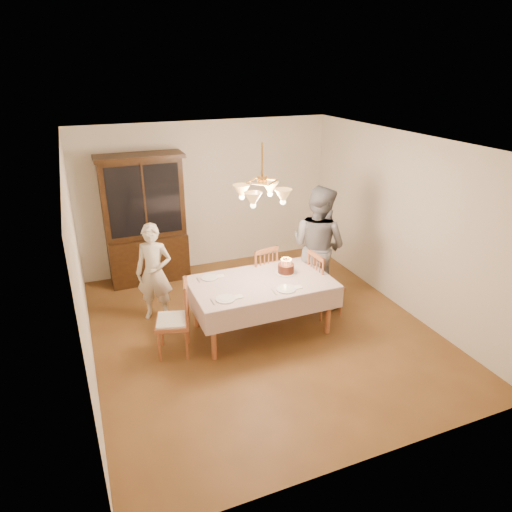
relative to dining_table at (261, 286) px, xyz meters
name	(u,v)px	position (x,y,z in m)	size (l,w,h in m)	color
ground	(261,329)	(0.00, 0.00, -0.68)	(5.00, 5.00, 0.00)	brown
room_shell	(262,224)	(0.00, 0.00, 0.90)	(5.00, 5.00, 5.00)	white
dining_table	(261,286)	(0.00, 0.00, 0.00)	(1.90, 1.10, 0.76)	brown
china_hutch	(145,222)	(-1.16, 2.25, 0.36)	(1.38, 0.54, 2.16)	black
chair_far_side	(260,279)	(0.25, 0.67, -0.24)	(0.52, 0.50, 1.00)	brown
chair_left_end	(173,322)	(-1.25, -0.09, -0.23)	(0.52, 0.54, 1.00)	brown
chair_right_end	(324,287)	(1.04, 0.08, -0.24)	(0.45, 0.47, 1.00)	brown
elderly_woman	(154,273)	(-1.29, 0.89, 0.04)	(0.53, 0.35, 1.45)	#F4E7CE
adult_in_grey	(318,246)	(1.11, 0.46, 0.25)	(0.90, 0.70, 1.86)	slate
birthday_cake	(286,269)	(0.42, 0.11, 0.14)	(0.30, 0.30, 0.22)	white
place_setting_near_left	(227,299)	(-0.60, -0.31, 0.08)	(0.40, 0.25, 0.02)	white
place_setting_near_right	(287,289)	(0.21, -0.35, 0.08)	(0.41, 0.26, 0.02)	white
place_setting_far_left	(211,278)	(-0.61, 0.35, 0.08)	(0.38, 0.23, 0.02)	white
chandelier	(262,193)	(0.00, 0.00, 1.29)	(0.62, 0.62, 0.73)	#BF8C3F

